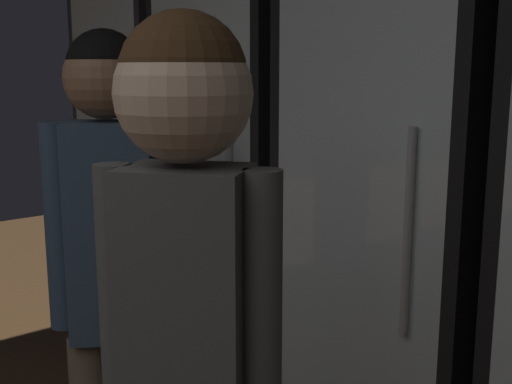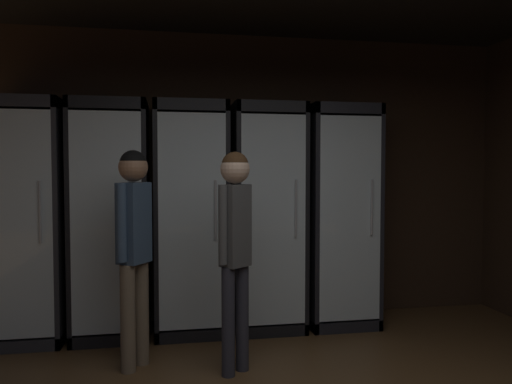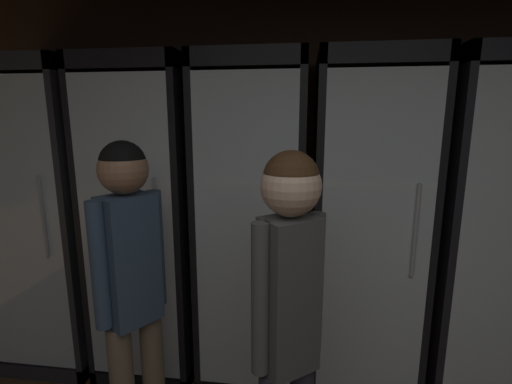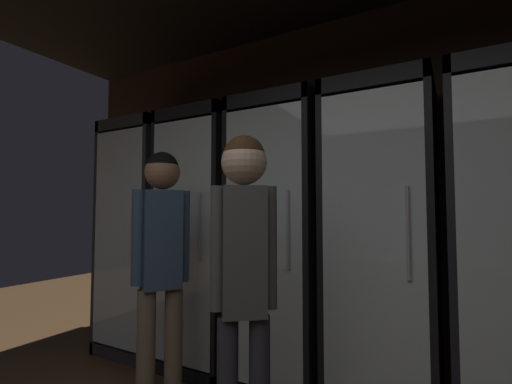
% 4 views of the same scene
% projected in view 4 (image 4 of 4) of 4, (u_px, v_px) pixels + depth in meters
% --- Properties ---
extents(wall_back, '(6.00, 0.06, 2.80)m').
position_uv_depth(wall_back, '(374.00, 192.00, 2.68)').
color(wall_back, '#382619').
rests_on(wall_back, ground).
extents(cooler_far_left, '(0.65, 0.67, 2.08)m').
position_uv_depth(cooler_far_left, '(149.00, 236.00, 3.35)').
color(cooler_far_left, '#2B2B30').
rests_on(cooler_far_left, ground).
extents(cooler_left, '(0.65, 0.67, 2.08)m').
position_uv_depth(cooler_left, '(209.00, 240.00, 3.00)').
color(cooler_left, black).
rests_on(cooler_left, ground).
extents(cooler_center, '(0.65, 0.67, 2.08)m').
position_uv_depth(cooler_center, '(285.00, 243.00, 2.66)').
color(cooler_center, black).
rests_on(cooler_center, ground).
extents(cooler_right, '(0.65, 0.67, 2.08)m').
position_uv_depth(cooler_right, '(383.00, 247.00, 2.32)').
color(cooler_right, black).
rests_on(cooler_right, ground).
extents(shopper_near, '(0.26, 0.23, 1.61)m').
position_uv_depth(shopper_near, '(244.00, 262.00, 1.62)').
color(shopper_near, '#2D2D38').
rests_on(shopper_near, ground).
extents(shopper_far, '(0.26, 0.30, 1.62)m').
position_uv_depth(shopper_far, '(161.00, 253.00, 2.16)').
color(shopper_far, '#72604C').
rests_on(shopper_far, ground).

